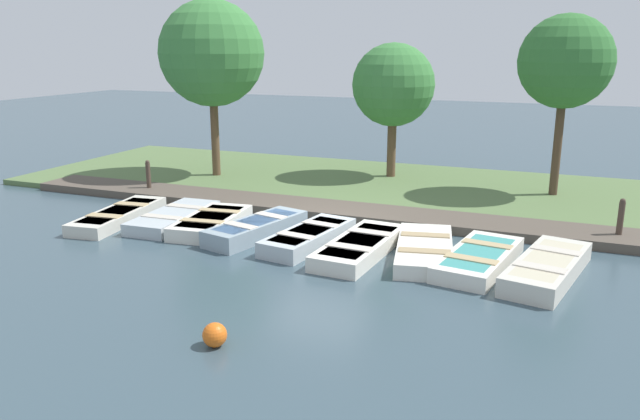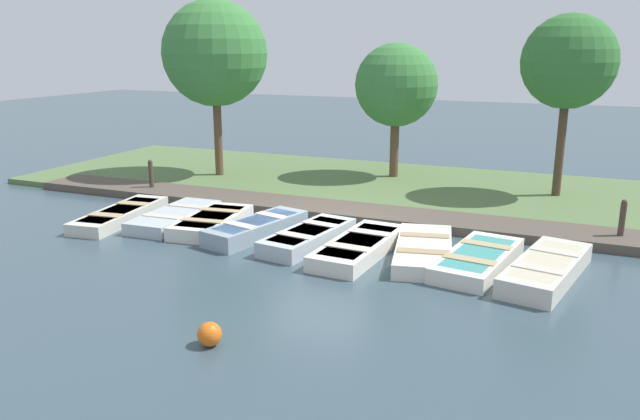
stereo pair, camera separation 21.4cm
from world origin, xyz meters
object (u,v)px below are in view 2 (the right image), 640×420
object	(u,v)px
rowboat_0	(120,215)
mooring_post_near	(151,177)
mooring_post_far	(622,222)
buoy	(210,334)
rowboat_1	(175,217)
rowboat_2	(212,222)
park_tree_left	(396,86)
park_tree_center	(569,62)
rowboat_5	(359,247)
rowboat_6	(424,250)
rowboat_3	(257,228)
rowboat_7	(478,259)
rowboat_4	(308,237)
rowboat_8	(546,269)
park_tree_far_left	(215,54)

from	to	relation	value
rowboat_0	mooring_post_near	size ratio (longest dim) A/B	3.09
mooring_post_far	buoy	bearing A→B (deg)	-37.15
rowboat_1	mooring_post_near	world-z (taller)	mooring_post_near
buoy	rowboat_2	bearing A→B (deg)	-148.03
park_tree_left	park_tree_center	xyz separation A→B (m)	(0.82, 5.34, 0.83)
mooring_post_near	rowboat_5	bearing A→B (deg)	69.30
rowboat_6	park_tree_left	xyz separation A→B (m)	(-7.55, -2.90, 3.10)
rowboat_3	rowboat_5	distance (m)	2.81
mooring_post_far	park_tree_left	world-z (taller)	park_tree_left
rowboat_7	rowboat_4	bearing A→B (deg)	-81.55
rowboat_2	rowboat_3	world-z (taller)	rowboat_3
rowboat_0	buoy	size ratio (longest dim) A/B	8.78
rowboat_2	park_tree_left	size ratio (longest dim) A/B	0.61
rowboat_0	rowboat_8	world-z (taller)	rowboat_8
rowboat_3	buoy	world-z (taller)	rowboat_3
rowboat_2	rowboat_6	distance (m)	5.58
park_tree_center	rowboat_3	bearing A→B (deg)	-44.50
rowboat_6	rowboat_0	bearing A→B (deg)	-100.47
rowboat_4	rowboat_8	xyz separation A→B (m)	(0.17, 5.33, 0.01)
rowboat_4	rowboat_6	bearing A→B (deg)	101.44
rowboat_5	buoy	world-z (taller)	buoy
rowboat_2	rowboat_0	bearing A→B (deg)	-89.73
rowboat_7	park_tree_left	xyz separation A→B (m)	(-7.71, -4.10, 3.10)
rowboat_4	rowboat_0	bearing A→B (deg)	-80.89
rowboat_0	rowboat_7	size ratio (longest dim) A/B	1.09
rowboat_0	rowboat_7	xyz separation A→B (m)	(-0.02, 9.46, 0.01)
rowboat_1	rowboat_5	size ratio (longest dim) A/B	0.91
rowboat_1	rowboat_3	distance (m)	2.60
rowboat_4	buoy	distance (m)	5.33
rowboat_6	park_tree_left	bearing A→B (deg)	-170.70
rowboat_5	park_tree_left	size ratio (longest dim) A/B	0.71
rowboat_3	rowboat_7	bearing A→B (deg)	102.30
rowboat_8	mooring_post_near	distance (m)	12.38
rowboat_3	park_tree_far_left	xyz separation A→B (m)	(-5.50, -4.44, 4.09)
rowboat_0	rowboat_5	xyz separation A→B (m)	(0.15, 6.85, 0.01)
rowboat_0	rowboat_3	distance (m)	4.06
park_tree_far_left	rowboat_0	bearing A→B (deg)	3.78
rowboat_1	rowboat_8	world-z (taller)	rowboat_8
mooring_post_near	rowboat_0	bearing A→B (deg)	21.92
rowboat_5	park_tree_far_left	xyz separation A→B (m)	(-5.81, -7.23, 4.12)
rowboat_1	mooring_post_near	size ratio (longest dim) A/B	2.72
rowboat_4	rowboat_7	distance (m)	3.95
rowboat_2	buoy	distance (m)	6.57
rowboat_7	buoy	bearing A→B (deg)	-23.34
rowboat_6	park_tree_center	bearing A→B (deg)	148.41
mooring_post_near	mooring_post_far	world-z (taller)	same
rowboat_0	rowboat_8	xyz separation A→B (m)	(0.13, 10.84, 0.04)
mooring_post_far	buoy	world-z (taller)	mooring_post_far
rowboat_1	rowboat_3	world-z (taller)	rowboat_3
rowboat_2	park_tree_left	bearing A→B (deg)	153.59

